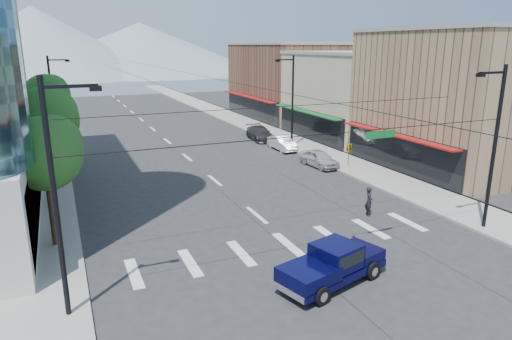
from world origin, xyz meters
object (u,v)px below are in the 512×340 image
Objects in this scene: pedestrian at (369,201)px; parked_car_near at (319,158)px; parked_car_mid at (282,143)px; parked_car_far at (260,133)px; pickup_truck at (332,264)px.

parked_car_near is (3.23, 11.07, -0.19)m from pedestrian.
pedestrian is 0.43× the size of parked_car_mid.
parked_car_mid is (3.23, 18.01, -0.21)m from pedestrian.
parked_car_near is at bearing -90.17° from parked_car_mid.
parked_car_far reaches higher than parked_car_near.
pedestrian is 18.30m from parked_car_mid.
pickup_truck is 25.97m from parked_car_mid.
pedestrian is at bearing -92.89° from parked_car_far.
parked_car_far is at bearing 15.02° from pedestrian.
pedestrian reaches higher than parked_car_mid.
parked_car_mid is at bearing 85.64° from parked_car_near.
parked_car_far is at bearing 89.83° from parked_car_mid.
pedestrian is at bearing -110.62° from parked_car_near.
pedestrian reaches higher than pickup_truck.
pickup_truck is at bearing 156.12° from pedestrian.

